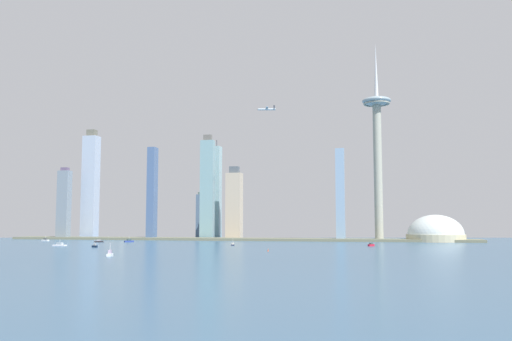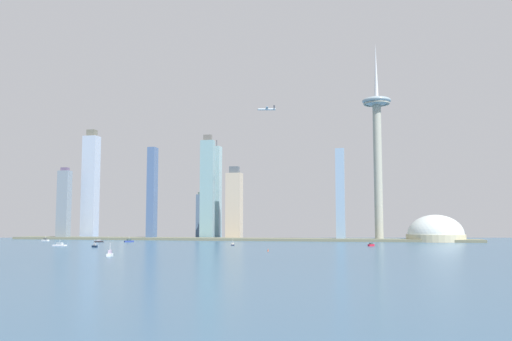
{
  "view_description": "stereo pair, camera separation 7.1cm",
  "coord_description": "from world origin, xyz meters",
  "px_view_note": "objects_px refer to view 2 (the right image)",
  "views": [
    {
      "loc": [
        228.06,
        -325.06,
        28.45
      ],
      "look_at": [
        37.15,
        520.83,
        109.68
      ],
      "focal_mm": 38.63,
      "sensor_mm": 36.0,
      "label": 1
    },
    {
      "loc": [
        228.13,
        -325.04,
        28.45
      ],
      "look_at": [
        37.15,
        520.83,
        109.68
      ],
      "focal_mm": 38.63,
      "sensor_mm": 36.0,
      "label": 2
    }
  ],
  "objects_px": {
    "skyscraper_2": "(216,192)",
    "boat_6": "(129,241)",
    "skyscraper_7": "(152,193)",
    "boat_3": "(110,254)",
    "skyscraper_5": "(236,208)",
    "skyscraper_8": "(90,186)",
    "stadium_dome": "(436,235)",
    "boat_0": "(45,240)",
    "boat_1": "(371,245)",
    "boat_7": "(233,245)",
    "skyscraper_9": "(201,216)",
    "boat_5": "(99,241)",
    "skyscraper_3": "(115,212)",
    "boat_2": "(95,246)",
    "skyscraper_4": "(340,194)",
    "observation_tower": "(377,135)",
    "channel_buoy_0": "(268,250)",
    "skyscraper_0": "(234,205)",
    "boat_4": "(60,245)",
    "skyscraper_1": "(64,204)",
    "skyscraper_6": "(207,188)",
    "airplane": "(267,109)"
  },
  "relations": [
    {
      "from": "boat_3",
      "to": "boat_2",
      "type": "bearing_deg",
      "value": -160.9
    },
    {
      "from": "skyscraper_7",
      "to": "skyscraper_4",
      "type": "bearing_deg",
      "value": 0.52
    },
    {
      "from": "skyscraper_2",
      "to": "boat_1",
      "type": "xyz_separation_m",
      "value": [
        265.45,
        -246.58,
        -78.47
      ]
    },
    {
      "from": "boat_7",
      "to": "skyscraper_7",
      "type": "bearing_deg",
      "value": 30.16
    },
    {
      "from": "observation_tower",
      "to": "boat_0",
      "type": "height_order",
      "value": "observation_tower"
    },
    {
      "from": "boat_2",
      "to": "boat_3",
      "type": "xyz_separation_m",
      "value": [
        93.34,
        -143.23,
        0.24
      ]
    },
    {
      "from": "skyscraper_6",
      "to": "boat_3",
      "type": "relative_size",
      "value": 15.62
    },
    {
      "from": "boat_1",
      "to": "boat_4",
      "type": "height_order",
      "value": "boat_4"
    },
    {
      "from": "boat_7",
      "to": "skyscraper_9",
      "type": "bearing_deg",
      "value": 11.58
    },
    {
      "from": "skyscraper_7",
      "to": "boat_0",
      "type": "height_order",
      "value": "skyscraper_7"
    },
    {
      "from": "skyscraper_7",
      "to": "boat_3",
      "type": "relative_size",
      "value": 13.64
    },
    {
      "from": "boat_3",
      "to": "boat_4",
      "type": "relative_size",
      "value": 0.63
    },
    {
      "from": "skyscraper_7",
      "to": "airplane",
      "type": "height_order",
      "value": "airplane"
    },
    {
      "from": "stadium_dome",
      "to": "boat_6",
      "type": "height_order",
      "value": "stadium_dome"
    },
    {
      "from": "boat_7",
      "to": "boat_6",
      "type": "bearing_deg",
      "value": 51.18
    },
    {
      "from": "skyscraper_8",
      "to": "boat_6",
      "type": "relative_size",
      "value": 14.74
    },
    {
      "from": "boat_0",
      "to": "boat_6",
      "type": "xyz_separation_m",
      "value": [
        140.93,
        -10.84,
        -0.01
      ]
    },
    {
      "from": "boat_7",
      "to": "skyscraper_3",
      "type": "bearing_deg",
      "value": 32.2
    },
    {
      "from": "skyscraper_3",
      "to": "skyscraper_4",
      "type": "bearing_deg",
      "value": -12.32
    },
    {
      "from": "stadium_dome",
      "to": "boat_5",
      "type": "relative_size",
      "value": 6.44
    },
    {
      "from": "skyscraper_9",
      "to": "boat_4",
      "type": "xyz_separation_m",
      "value": [
        -66.69,
        -329.86,
        -37.68
      ]
    },
    {
      "from": "skyscraper_1",
      "to": "skyscraper_7",
      "type": "height_order",
      "value": "skyscraper_7"
    },
    {
      "from": "skyscraper_5",
      "to": "skyscraper_8",
      "type": "xyz_separation_m",
      "value": [
        -248.55,
        -62.38,
        39.68
      ]
    },
    {
      "from": "boat_0",
      "to": "boat_1",
      "type": "xyz_separation_m",
      "value": [
        479.46,
        -71.77,
        -0.08
      ]
    },
    {
      "from": "skyscraper_3",
      "to": "boat_0",
      "type": "xyz_separation_m",
      "value": [
        -11.72,
        -198.44,
        -44.36
      ]
    },
    {
      "from": "observation_tower",
      "to": "boat_1",
      "type": "relative_size",
      "value": 35.25
    },
    {
      "from": "skyscraper_3",
      "to": "skyscraper_4",
      "type": "xyz_separation_m",
      "value": [
        420.1,
        -91.72,
        24.51
      ]
    },
    {
      "from": "stadium_dome",
      "to": "boat_1",
      "type": "height_order",
      "value": "stadium_dome"
    },
    {
      "from": "boat_3",
      "to": "skyscraper_3",
      "type": "bearing_deg",
      "value": -167.3
    },
    {
      "from": "skyscraper_8",
      "to": "boat_1",
      "type": "height_order",
      "value": "skyscraper_8"
    },
    {
      "from": "skyscraper_2",
      "to": "stadium_dome",
      "type": "bearing_deg",
      "value": -11.14
    },
    {
      "from": "skyscraper_2",
      "to": "boat_6",
      "type": "height_order",
      "value": "skyscraper_2"
    },
    {
      "from": "skyscraper_3",
      "to": "boat_4",
      "type": "relative_size",
      "value": 5.23
    },
    {
      "from": "skyscraper_8",
      "to": "boat_5",
      "type": "bearing_deg",
      "value": -56.65
    },
    {
      "from": "skyscraper_5",
      "to": "boat_5",
      "type": "relative_size",
      "value": 8.41
    },
    {
      "from": "skyscraper_7",
      "to": "boat_5",
      "type": "bearing_deg",
      "value": -99.57
    },
    {
      "from": "skyscraper_3",
      "to": "skyscraper_8",
      "type": "bearing_deg",
      "value": -106.52
    },
    {
      "from": "boat_3",
      "to": "airplane",
      "type": "distance_m",
      "value": 494.73
    },
    {
      "from": "boat_2",
      "to": "channel_buoy_0",
      "type": "relative_size",
      "value": 3.45
    },
    {
      "from": "skyscraper_7",
      "to": "skyscraper_9",
      "type": "height_order",
      "value": "skyscraper_7"
    },
    {
      "from": "skyscraper_8",
      "to": "boat_1",
      "type": "relative_size",
      "value": 22.13
    },
    {
      "from": "boat_5",
      "to": "skyscraper_4",
      "type": "bearing_deg",
      "value": -173.49
    },
    {
      "from": "skyscraper_8",
      "to": "boat_0",
      "type": "distance_m",
      "value": 165.13
    },
    {
      "from": "skyscraper_0",
      "to": "skyscraper_5",
      "type": "distance_m",
      "value": 75.83
    },
    {
      "from": "skyscraper_7",
      "to": "skyscraper_8",
      "type": "height_order",
      "value": "skyscraper_8"
    },
    {
      "from": "skyscraper_1",
      "to": "skyscraper_0",
      "type": "bearing_deg",
      "value": 5.46
    },
    {
      "from": "boat_0",
      "to": "boat_1",
      "type": "relative_size",
      "value": 1.56
    },
    {
      "from": "skyscraper_0",
      "to": "skyscraper_2",
      "type": "bearing_deg",
      "value": 132.92
    },
    {
      "from": "observation_tower",
      "to": "channel_buoy_0",
      "type": "distance_m",
      "value": 374.78
    },
    {
      "from": "skyscraper_7",
      "to": "boat_5",
      "type": "xyz_separation_m",
      "value": [
        -22.2,
        -131.65,
        -74.36
      ]
    }
  ]
}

